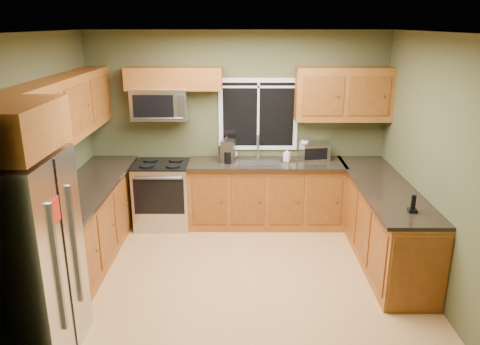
{
  "coord_description": "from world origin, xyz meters",
  "views": [
    {
      "loc": [
        0.08,
        -4.75,
        2.79
      ],
      "look_at": [
        0.05,
        0.35,
        1.15
      ],
      "focal_mm": 35.0,
      "sensor_mm": 36.0,
      "label": 1
    }
  ],
  "objects_px": {
    "refrigerator": "(23,262)",
    "soap_bottle_c": "(233,152)",
    "paper_towel_roll": "(304,149)",
    "microwave": "(160,104)",
    "coffee_maker": "(228,152)",
    "soap_bottle_b": "(287,154)",
    "cordless_phone": "(413,207)",
    "toaster_oven": "(315,151)",
    "range": "(163,194)",
    "kettle": "(223,152)",
    "soap_bottle_a": "(226,148)"
  },
  "relations": [
    {
      "from": "refrigerator",
      "to": "soap_bottle_c",
      "type": "height_order",
      "value": "refrigerator"
    },
    {
      "from": "paper_towel_roll",
      "to": "microwave",
      "type": "bearing_deg",
      "value": -177.88
    },
    {
      "from": "refrigerator",
      "to": "coffee_maker",
      "type": "xyz_separation_m",
      "value": [
        1.62,
        2.8,
        0.18
      ]
    },
    {
      "from": "soap_bottle_b",
      "to": "microwave",
      "type": "bearing_deg",
      "value": 178.32
    },
    {
      "from": "soap_bottle_b",
      "to": "soap_bottle_c",
      "type": "bearing_deg",
      "value": 169.1
    },
    {
      "from": "cordless_phone",
      "to": "paper_towel_roll",
      "type": "bearing_deg",
      "value": 113.37
    },
    {
      "from": "refrigerator",
      "to": "coffee_maker",
      "type": "height_order",
      "value": "refrigerator"
    },
    {
      "from": "coffee_maker",
      "to": "soap_bottle_b",
      "type": "distance_m",
      "value": 0.83
    },
    {
      "from": "microwave",
      "to": "coffee_maker",
      "type": "height_order",
      "value": "microwave"
    },
    {
      "from": "toaster_oven",
      "to": "coffee_maker",
      "type": "bearing_deg",
      "value": -174.55
    },
    {
      "from": "paper_towel_roll",
      "to": "soap_bottle_b",
      "type": "bearing_deg",
      "value": -153.83
    },
    {
      "from": "soap_bottle_c",
      "to": "cordless_phone",
      "type": "height_order",
      "value": "cordless_phone"
    },
    {
      "from": "toaster_oven",
      "to": "coffee_maker",
      "type": "xyz_separation_m",
      "value": [
        -1.22,
        -0.12,
        0.02
      ]
    },
    {
      "from": "soap_bottle_c",
      "to": "toaster_oven",
      "type": "bearing_deg",
      "value": -4.14
    },
    {
      "from": "range",
      "to": "cordless_phone",
      "type": "height_order",
      "value": "cordless_phone"
    },
    {
      "from": "coffee_maker",
      "to": "soap_bottle_b",
      "type": "height_order",
      "value": "coffee_maker"
    },
    {
      "from": "toaster_oven",
      "to": "soap_bottle_b",
      "type": "height_order",
      "value": "toaster_oven"
    },
    {
      "from": "range",
      "to": "soap_bottle_c",
      "type": "relative_size",
      "value": 5.72
    },
    {
      "from": "coffee_maker",
      "to": "soap_bottle_c",
      "type": "distance_m",
      "value": 0.22
    },
    {
      "from": "toaster_oven",
      "to": "microwave",
      "type": "bearing_deg",
      "value": -179.71
    },
    {
      "from": "refrigerator",
      "to": "kettle",
      "type": "xyz_separation_m",
      "value": [
        1.55,
        2.85,
        0.17
      ]
    },
    {
      "from": "microwave",
      "to": "refrigerator",
      "type": "bearing_deg",
      "value": -103.34
    },
    {
      "from": "soap_bottle_a",
      "to": "toaster_oven",
      "type": "bearing_deg",
      "value": -3.13
    },
    {
      "from": "soap_bottle_a",
      "to": "soap_bottle_b",
      "type": "xyz_separation_m",
      "value": [
        0.85,
        -0.13,
        -0.06
      ]
    },
    {
      "from": "soap_bottle_b",
      "to": "coffee_maker",
      "type": "bearing_deg",
      "value": -176.27
    },
    {
      "from": "microwave",
      "to": "soap_bottle_b",
      "type": "bearing_deg",
      "value": -1.68
    },
    {
      "from": "cordless_phone",
      "to": "coffee_maker",
      "type": "bearing_deg",
      "value": 136.92
    },
    {
      "from": "soap_bottle_a",
      "to": "soap_bottle_c",
      "type": "height_order",
      "value": "soap_bottle_a"
    },
    {
      "from": "microwave",
      "to": "toaster_oven",
      "type": "relative_size",
      "value": 1.81
    },
    {
      "from": "range",
      "to": "coffee_maker",
      "type": "relative_size",
      "value": 3.07
    },
    {
      "from": "range",
      "to": "kettle",
      "type": "bearing_deg",
      "value": 5.54
    },
    {
      "from": "toaster_oven",
      "to": "paper_towel_roll",
      "type": "relative_size",
      "value": 1.48
    },
    {
      "from": "paper_towel_roll",
      "to": "coffee_maker",
      "type": "bearing_deg",
      "value": -170.55
    },
    {
      "from": "range",
      "to": "kettle",
      "type": "distance_m",
      "value": 1.05
    },
    {
      "from": "toaster_oven",
      "to": "soap_bottle_b",
      "type": "bearing_deg",
      "value": -171.01
    },
    {
      "from": "soap_bottle_c",
      "to": "soap_bottle_b",
      "type": "bearing_deg",
      "value": -10.9
    },
    {
      "from": "range",
      "to": "microwave",
      "type": "xyz_separation_m",
      "value": [
        -0.0,
        0.14,
        1.26
      ]
    },
    {
      "from": "coffee_maker",
      "to": "paper_towel_roll",
      "type": "xyz_separation_m",
      "value": [
        1.08,
        0.18,
        -0.01
      ]
    },
    {
      "from": "range",
      "to": "toaster_oven",
      "type": "height_order",
      "value": "toaster_oven"
    },
    {
      "from": "refrigerator",
      "to": "soap_bottle_a",
      "type": "bearing_deg",
      "value": 61.97
    },
    {
      "from": "microwave",
      "to": "soap_bottle_a",
      "type": "distance_m",
      "value": 1.11
    },
    {
      "from": "coffee_maker",
      "to": "toaster_oven",
      "type": "bearing_deg",
      "value": 5.45
    },
    {
      "from": "refrigerator",
      "to": "range",
      "type": "xyz_separation_m",
      "value": [
        0.69,
        2.77,
        -0.43
      ]
    },
    {
      "from": "soap_bottle_c",
      "to": "paper_towel_roll",
      "type": "bearing_deg",
      "value": -1.13
    },
    {
      "from": "soap_bottle_b",
      "to": "soap_bottle_c",
      "type": "relative_size",
      "value": 1.09
    },
    {
      "from": "refrigerator",
      "to": "microwave",
      "type": "xyz_separation_m",
      "value": [
        0.69,
        2.91,
        0.83
      ]
    },
    {
      "from": "range",
      "to": "toaster_oven",
      "type": "xyz_separation_m",
      "value": [
        2.14,
        0.15,
        0.59
      ]
    },
    {
      "from": "refrigerator",
      "to": "soap_bottle_a",
      "type": "height_order",
      "value": "refrigerator"
    },
    {
      "from": "microwave",
      "to": "cordless_phone",
      "type": "xyz_separation_m",
      "value": [
        2.87,
        -1.92,
        -0.73
      ]
    },
    {
      "from": "refrigerator",
      "to": "soap_bottle_b",
      "type": "xyz_separation_m",
      "value": [
        2.44,
        2.85,
        0.13
      ]
    }
  ]
}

